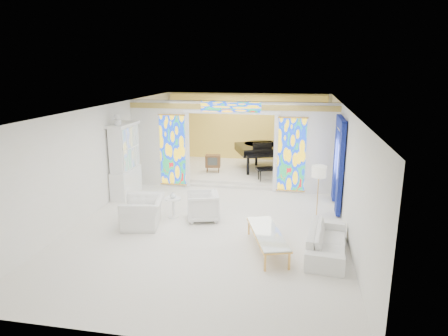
% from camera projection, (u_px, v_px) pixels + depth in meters
% --- Properties ---
extents(floor, '(12.00, 12.00, 0.00)m').
position_uv_depth(floor, '(220.00, 208.00, 11.93)').
color(floor, white).
rests_on(floor, ground).
extents(ceiling, '(7.00, 12.00, 0.02)m').
position_uv_depth(ceiling, '(220.00, 107.00, 11.19)').
color(ceiling, silver).
rests_on(ceiling, wall_back).
extents(wall_back, '(7.00, 0.02, 3.00)m').
position_uv_depth(wall_back, '(247.00, 128.00, 17.27)').
color(wall_back, white).
rests_on(wall_back, floor).
extents(wall_front, '(7.00, 0.02, 3.00)m').
position_uv_depth(wall_front, '(140.00, 250.00, 5.85)').
color(wall_front, white).
rests_on(wall_front, floor).
extents(wall_left, '(0.02, 12.00, 3.00)m').
position_uv_depth(wall_left, '(107.00, 154.00, 12.19)').
color(wall_left, white).
rests_on(wall_left, floor).
extents(wall_right, '(0.02, 12.00, 3.00)m').
position_uv_depth(wall_right, '(345.00, 164.00, 10.94)').
color(wall_right, white).
rests_on(wall_right, floor).
extents(partition_wall, '(7.00, 0.22, 3.00)m').
position_uv_depth(partition_wall, '(231.00, 142.00, 13.42)').
color(partition_wall, white).
rests_on(partition_wall, floor).
extents(stained_glass_left, '(0.90, 0.04, 2.40)m').
position_uv_depth(stained_glass_left, '(173.00, 150.00, 13.77)').
color(stained_glass_left, gold).
rests_on(stained_glass_left, partition_wall).
extents(stained_glass_right, '(0.90, 0.04, 2.40)m').
position_uv_depth(stained_glass_right, '(292.00, 155.00, 13.05)').
color(stained_glass_right, gold).
rests_on(stained_glass_right, partition_wall).
extents(stained_glass_transom, '(2.00, 0.04, 0.34)m').
position_uv_depth(stained_glass_transom, '(231.00, 107.00, 13.03)').
color(stained_glass_transom, gold).
rests_on(stained_glass_transom, partition_wall).
extents(alcove_platform, '(6.80, 3.80, 0.18)m').
position_uv_depth(alcove_platform, '(240.00, 171.00, 15.82)').
color(alcove_platform, white).
rests_on(alcove_platform, floor).
extents(gold_curtain_back, '(6.70, 0.10, 2.90)m').
position_uv_depth(gold_curtain_back, '(246.00, 129.00, 17.16)').
color(gold_curtain_back, '#DFBE4D').
rests_on(gold_curtain_back, wall_back).
extents(chandelier, '(0.48, 0.48, 0.30)m').
position_uv_depth(chandelier, '(245.00, 109.00, 15.07)').
color(chandelier, gold).
rests_on(chandelier, ceiling).
extents(blue_drapes, '(0.14, 1.85, 2.65)m').
position_uv_depth(blue_drapes, '(339.00, 156.00, 11.60)').
color(blue_drapes, navy).
rests_on(blue_drapes, wall_right).
extents(china_cabinet, '(0.56, 1.46, 2.72)m').
position_uv_depth(china_cabinet, '(125.00, 161.00, 12.79)').
color(china_cabinet, white).
rests_on(china_cabinet, floor).
extents(armchair_left, '(1.25, 1.37, 0.77)m').
position_uv_depth(armchair_left, '(143.00, 212.00, 10.52)').
color(armchair_left, white).
rests_on(armchair_left, floor).
extents(armchair_right, '(1.06, 1.04, 0.78)m').
position_uv_depth(armchair_right, '(203.00, 206.00, 10.94)').
color(armchair_right, silver).
rests_on(armchair_right, floor).
extents(sofa, '(1.03, 2.16, 0.61)m').
position_uv_depth(sofa, '(327.00, 241.00, 8.95)').
color(sofa, white).
rests_on(sofa, floor).
extents(side_table, '(0.47, 0.47, 0.56)m').
position_uv_depth(side_table, '(173.00, 205.00, 11.12)').
color(side_table, white).
rests_on(side_table, floor).
extents(vase, '(0.20, 0.20, 0.18)m').
position_uv_depth(vase, '(173.00, 195.00, 11.04)').
color(vase, silver).
rests_on(vase, side_table).
extents(coffee_table, '(1.19, 2.10, 0.45)m').
position_uv_depth(coffee_table, '(267.00, 234.00, 9.08)').
color(coffee_table, white).
rests_on(coffee_table, floor).
extents(floor_lamp, '(0.39, 0.39, 1.55)m').
position_uv_depth(floor_lamp, '(319.00, 174.00, 10.64)').
color(floor_lamp, gold).
rests_on(floor_lamp, floor).
extents(grand_piano, '(2.16, 3.27, 1.17)m').
position_uv_depth(grand_piano, '(261.00, 149.00, 15.63)').
color(grand_piano, black).
rests_on(grand_piano, alcove_platform).
extents(tv_console, '(0.61, 0.45, 0.65)m').
position_uv_depth(tv_console, '(213.00, 161.00, 15.19)').
color(tv_console, brown).
rests_on(tv_console, alcove_platform).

